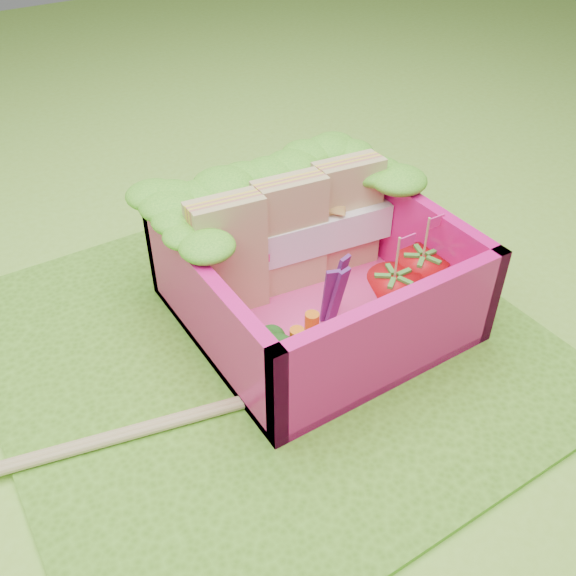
# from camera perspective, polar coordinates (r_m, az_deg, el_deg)

# --- Properties ---
(ground) EXTENTS (14.00, 14.00, 0.00)m
(ground) POSITION_cam_1_polar(r_m,az_deg,el_deg) (3.33, -2.06, -5.15)
(ground) COLOR #85C437
(ground) RESTS_ON ground
(placemat) EXTENTS (2.60, 2.60, 0.03)m
(placemat) POSITION_cam_1_polar(r_m,az_deg,el_deg) (3.32, -2.06, -4.96)
(placemat) COLOR #508D20
(placemat) RESTS_ON ground
(bento_floor) EXTENTS (1.30, 1.30, 0.05)m
(bento_floor) POSITION_cam_1_polar(r_m,az_deg,el_deg) (3.45, 2.37, -1.98)
(bento_floor) COLOR #F13D8F
(bento_floor) RESTS_ON placemat
(bento_box) EXTENTS (1.30, 1.30, 0.55)m
(bento_box) POSITION_cam_1_polar(r_m,az_deg,el_deg) (3.29, 2.48, 1.33)
(bento_box) COLOR #E31379
(bento_box) RESTS_ON placemat
(lettuce_ruffle) EXTENTS (1.43, 0.83, 0.11)m
(lettuce_ruffle) POSITION_cam_1_polar(r_m,az_deg,el_deg) (3.46, -1.99, 9.84)
(lettuce_ruffle) COLOR #2C981B
(lettuce_ruffle) RESTS_ON bento_box
(sandwich_stack) EXTENTS (1.19, 0.32, 0.65)m
(sandwich_stack) POSITION_cam_1_polar(r_m,az_deg,el_deg) (3.41, 0.22, 4.74)
(sandwich_stack) COLOR tan
(sandwich_stack) RESTS_ON bento_floor
(broccoli) EXTENTS (0.33, 0.33, 0.26)m
(broccoli) POSITION_cam_1_polar(r_m,az_deg,el_deg) (2.91, -2.27, -5.76)
(broccoli) COLOR #69B055
(broccoli) RESTS_ON bento_floor
(carrot_sticks) EXTENTS (0.19, 0.12, 0.25)m
(carrot_sticks) POSITION_cam_1_polar(r_m,az_deg,el_deg) (3.05, 1.47, -4.76)
(carrot_sticks) COLOR orange
(carrot_sticks) RESTS_ON bento_floor
(purple_wedges) EXTENTS (0.16, 0.12, 0.38)m
(purple_wedges) POSITION_cam_1_polar(r_m,az_deg,el_deg) (3.23, 4.19, -0.38)
(purple_wedges) COLOR #491A5C
(purple_wedges) RESTS_ON bento_floor
(strawberry_left) EXTENTS (0.28, 0.28, 0.52)m
(strawberry_left) POSITION_cam_1_polar(r_m,az_deg,el_deg) (3.30, 9.22, -0.92)
(strawberry_left) COLOR red
(strawberry_left) RESTS_ON bento_floor
(strawberry_right) EXTENTS (0.28, 0.28, 0.52)m
(strawberry_right) POSITION_cam_1_polar(r_m,az_deg,el_deg) (3.46, 11.63, 0.86)
(strawberry_right) COLOR red
(strawberry_right) RESTS_ON bento_floor
(snap_peas) EXTENTS (0.61, 0.55, 0.05)m
(snap_peas) POSITION_cam_1_polar(r_m,az_deg,el_deg) (3.47, 10.13, -1.29)
(snap_peas) COLOR #52A935
(snap_peas) RESTS_ON bento_floor
(chopsticks) EXTENTS (2.20, 0.53, 0.04)m
(chopsticks) POSITION_cam_1_polar(r_m,az_deg,el_deg) (2.98, -19.98, -13.64)
(chopsticks) COLOR tan
(chopsticks) RESTS_ON placemat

